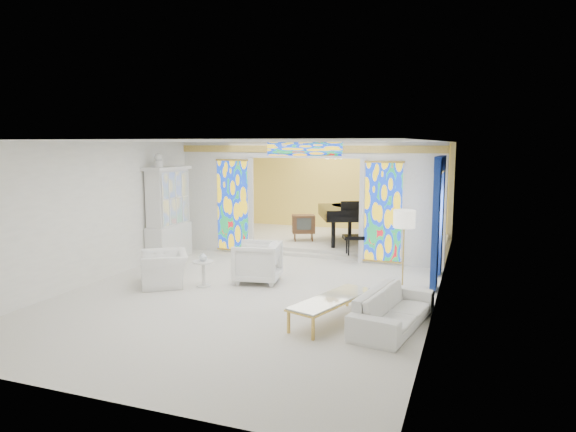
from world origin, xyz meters
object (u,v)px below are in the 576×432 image
at_px(sofa, 393,309).
at_px(tv_console, 303,224).
at_px(armchair_right, 257,262).
at_px(grand_piano, 355,212).
at_px(china_cabinet, 168,214).
at_px(armchair_left, 164,269).
at_px(coffee_table, 332,300).

bearing_deg(sofa, tv_console, 41.02).
relative_size(armchair_right, grand_piano, 0.27).
relative_size(armchair_right, tv_console, 1.26).
xyz_separation_m(china_cabinet, sofa, (6.17, -3.01, -0.87)).
bearing_deg(tv_console, armchair_left, -130.33).
relative_size(china_cabinet, tv_console, 3.59).
distance_m(armchair_right, coffee_table, 2.86).
bearing_deg(china_cabinet, tv_console, 44.88).
xyz_separation_m(armchair_left, armchair_right, (1.75, 0.88, 0.09)).
height_order(china_cabinet, armchair_left, china_cabinet).
xyz_separation_m(sofa, coffee_table, (-1.00, -0.10, 0.08)).
relative_size(china_cabinet, armchair_right, 2.85).
bearing_deg(armchair_right, coffee_table, 38.59).
xyz_separation_m(armchair_left, tv_console, (1.47, 4.84, 0.32)).
bearing_deg(armchair_right, grand_piano, 154.84).
xyz_separation_m(armchair_left, sofa, (4.91, -0.89, -0.05)).
bearing_deg(armchair_right, armchair_left, -73.83).
height_order(sofa, grand_piano, grand_piano).
distance_m(armchair_left, coffee_table, 4.03).
height_order(coffee_table, grand_piano, grand_piano).
bearing_deg(armchair_left, coffee_table, 40.54).
relative_size(grand_piano, tv_console, 4.59).
bearing_deg(armchair_right, tv_console, 173.39).
distance_m(armchair_right, sofa, 3.62).
height_order(armchair_left, grand_piano, grand_piano).
bearing_deg(grand_piano, china_cabinet, -167.02).
relative_size(china_cabinet, sofa, 1.32).
distance_m(armchair_left, armchair_right, 1.96).
bearing_deg(coffee_table, sofa, 5.74).
distance_m(armchair_left, grand_piano, 6.04).
bearing_deg(china_cabinet, sofa, -26.00).
bearing_deg(tv_console, sofa, -82.43).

